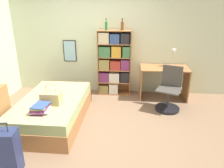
{
  "coord_description": "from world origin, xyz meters",
  "views": [
    {
      "loc": [
        0.86,
        -3.72,
        2.22
      ],
      "look_at": [
        0.49,
        0.2,
        0.75
      ],
      "focal_mm": 35.0,
      "sensor_mm": 36.0,
      "label": 1
    }
  ],
  "objects_px": {
    "handbag": "(51,97)",
    "suitcase": "(3,153)",
    "bottle_brown": "(122,26)",
    "desk_lamp": "(174,53)",
    "desk": "(164,77)",
    "book_stack_on_bed": "(40,108)",
    "bed": "(53,109)",
    "bookcase": "(114,63)",
    "desk_chair": "(169,96)",
    "bottle_green": "(106,26)"
  },
  "relations": [
    {
      "from": "desk",
      "to": "desk_chair",
      "type": "xyz_separation_m",
      "value": [
        0.05,
        -0.62,
        -0.23
      ]
    },
    {
      "from": "suitcase",
      "to": "book_stack_on_bed",
      "type": "bearing_deg",
      "value": 78.57
    },
    {
      "from": "handbag",
      "to": "desk",
      "type": "height_order",
      "value": "handbag"
    },
    {
      "from": "desk_chair",
      "to": "bottle_green",
      "type": "bearing_deg",
      "value": 152.42
    },
    {
      "from": "bed",
      "to": "desk",
      "type": "distance_m",
      "value": 2.67
    },
    {
      "from": "suitcase",
      "to": "desk_lamp",
      "type": "distance_m",
      "value": 4.03
    },
    {
      "from": "bottle_green",
      "to": "desk",
      "type": "height_order",
      "value": "bottle_green"
    },
    {
      "from": "desk",
      "to": "desk_lamp",
      "type": "relative_size",
      "value": 2.27
    },
    {
      "from": "handbag",
      "to": "suitcase",
      "type": "bearing_deg",
      "value": -101.8
    },
    {
      "from": "bookcase",
      "to": "suitcase",
      "type": "bearing_deg",
      "value": -112.74
    },
    {
      "from": "bottle_brown",
      "to": "desk_chair",
      "type": "height_order",
      "value": "bottle_brown"
    },
    {
      "from": "desk_chair",
      "to": "book_stack_on_bed",
      "type": "bearing_deg",
      "value": -150.83
    },
    {
      "from": "desk_lamp",
      "to": "desk_chair",
      "type": "xyz_separation_m",
      "value": [
        -0.16,
        -0.72,
        -0.82
      ]
    },
    {
      "from": "handbag",
      "to": "suitcase",
      "type": "distance_m",
      "value": 1.28
    },
    {
      "from": "bookcase",
      "to": "desk",
      "type": "distance_m",
      "value": 1.27
    },
    {
      "from": "bed",
      "to": "suitcase",
      "type": "height_order",
      "value": "suitcase"
    },
    {
      "from": "handbag",
      "to": "bottle_brown",
      "type": "distance_m",
      "value": 2.39
    },
    {
      "from": "handbag",
      "to": "desk",
      "type": "distance_m",
      "value": 2.72
    },
    {
      "from": "bookcase",
      "to": "desk_chair",
      "type": "bearing_deg",
      "value": -31.43
    },
    {
      "from": "bottle_green",
      "to": "desk_lamp",
      "type": "xyz_separation_m",
      "value": [
        1.62,
        -0.04,
        -0.6
      ]
    },
    {
      "from": "bottle_brown",
      "to": "desk_lamp",
      "type": "xyz_separation_m",
      "value": [
        1.24,
        -0.07,
        -0.6
      ]
    },
    {
      "from": "handbag",
      "to": "desk_lamp",
      "type": "bearing_deg",
      "value": 34.73
    },
    {
      "from": "desk_chair",
      "to": "handbag",
      "type": "bearing_deg",
      "value": -156.96
    },
    {
      "from": "book_stack_on_bed",
      "to": "desk",
      "type": "height_order",
      "value": "desk"
    },
    {
      "from": "desk",
      "to": "bottle_brown",
      "type": "bearing_deg",
      "value": 170.69
    },
    {
      "from": "handbag",
      "to": "bookcase",
      "type": "xyz_separation_m",
      "value": [
        0.99,
        1.74,
        0.21
      ]
    },
    {
      "from": "desk_chair",
      "to": "bed",
      "type": "bearing_deg",
      "value": -162.87
    },
    {
      "from": "bottle_green",
      "to": "desk",
      "type": "bearing_deg",
      "value": -5.65
    },
    {
      "from": "bed",
      "to": "desk_lamp",
      "type": "distance_m",
      "value": 3.02
    },
    {
      "from": "handbag",
      "to": "desk_chair",
      "type": "height_order",
      "value": "desk_chair"
    },
    {
      "from": "bed",
      "to": "bookcase",
      "type": "relative_size",
      "value": 1.24
    },
    {
      "from": "bottle_brown",
      "to": "desk_lamp",
      "type": "distance_m",
      "value": 1.38
    },
    {
      "from": "bottle_brown",
      "to": "desk_lamp",
      "type": "relative_size",
      "value": 0.54
    },
    {
      "from": "book_stack_on_bed",
      "to": "desk_chair",
      "type": "relative_size",
      "value": 0.38
    },
    {
      "from": "bed",
      "to": "bottle_green",
      "type": "relative_size",
      "value": 7.49
    },
    {
      "from": "book_stack_on_bed",
      "to": "desk_lamp",
      "type": "xyz_separation_m",
      "value": [
        2.5,
        2.03,
        0.56
      ]
    },
    {
      "from": "suitcase",
      "to": "bookcase",
      "type": "xyz_separation_m",
      "value": [
        1.24,
        2.96,
        0.49
      ]
    },
    {
      "from": "bed",
      "to": "bookcase",
      "type": "height_order",
      "value": "bookcase"
    },
    {
      "from": "desk",
      "to": "bottle_green",
      "type": "bearing_deg",
      "value": 174.35
    },
    {
      "from": "suitcase",
      "to": "desk",
      "type": "bearing_deg",
      "value": 48.65
    },
    {
      "from": "bed",
      "to": "book_stack_on_bed",
      "type": "bearing_deg",
      "value": -89.56
    },
    {
      "from": "bookcase",
      "to": "desk_chair",
      "type": "xyz_separation_m",
      "value": [
        1.28,
        -0.78,
        -0.52
      ]
    },
    {
      "from": "bookcase",
      "to": "bottle_green",
      "type": "height_order",
      "value": "bottle_green"
    },
    {
      "from": "desk_chair",
      "to": "desk",
      "type": "bearing_deg",
      "value": 94.58
    },
    {
      "from": "handbag",
      "to": "bookcase",
      "type": "relative_size",
      "value": 0.24
    },
    {
      "from": "desk_lamp",
      "to": "bottle_brown",
      "type": "bearing_deg",
      "value": 176.8
    },
    {
      "from": "book_stack_on_bed",
      "to": "suitcase",
      "type": "bearing_deg",
      "value": -101.43
    },
    {
      "from": "bed",
      "to": "handbag",
      "type": "distance_m",
      "value": 0.44
    },
    {
      "from": "bottle_brown",
      "to": "desk_lamp",
      "type": "height_order",
      "value": "bottle_brown"
    },
    {
      "from": "desk_lamp",
      "to": "desk_chair",
      "type": "distance_m",
      "value": 1.1
    }
  ]
}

